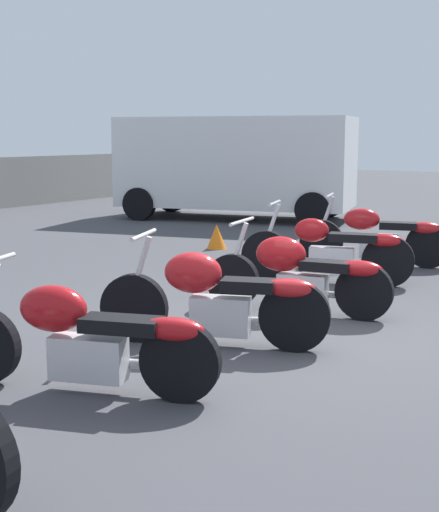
% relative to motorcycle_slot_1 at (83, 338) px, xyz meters
% --- Properties ---
extents(ground_plane, '(60.00, 60.00, 0.00)m').
position_rel_motorcycle_slot_1_xyz_m(ground_plane, '(2.15, -0.47, -0.40)').
color(ground_plane, '#424247').
extents(motorcycle_slot_1, '(0.91, 1.98, 0.93)m').
position_rel_motorcycle_slot_1_xyz_m(motorcycle_slot_1, '(0.00, 0.00, 0.00)').
color(motorcycle_slot_1, black).
rests_on(motorcycle_slot_1, ground_plane).
extents(motorcycle_slot_2, '(0.92, 1.92, 0.97)m').
position_rel_motorcycle_slot_1_xyz_m(motorcycle_slot_2, '(1.44, -0.16, 0.03)').
color(motorcycle_slot_2, black).
rests_on(motorcycle_slot_2, ground_plane).
extents(motorcycle_slot_3, '(0.68, 1.94, 0.94)m').
position_rel_motorcycle_slot_1_xyz_m(motorcycle_slot_3, '(2.85, -0.24, 0.02)').
color(motorcycle_slot_3, black).
rests_on(motorcycle_slot_3, ground_plane).
extents(motorcycle_slot_4, '(0.82, 2.05, 0.99)m').
position_rel_motorcycle_slot_1_xyz_m(motorcycle_slot_4, '(4.42, 0.11, 0.01)').
color(motorcycle_slot_4, black).
rests_on(motorcycle_slot_4, ground_plane).
extents(motorcycle_slot_5, '(0.84, 2.02, 0.98)m').
position_rel_motorcycle_slot_1_xyz_m(motorcycle_slot_5, '(5.90, 0.08, 0.01)').
color(motorcycle_slot_5, black).
rests_on(motorcycle_slot_5, ground_plane).
extents(parked_van, '(3.13, 5.29, 2.18)m').
position_rel_motorcycle_slot_1_xyz_m(parked_van, '(9.66, 4.73, 0.81)').
color(parked_van, white).
rests_on(parked_van, ground_plane).
extents(traffic_cone_near, '(0.31, 0.31, 0.39)m').
position_rel_motorcycle_slot_1_xyz_m(traffic_cone_near, '(5.94, 2.78, -0.20)').
color(traffic_cone_near, orange).
rests_on(traffic_cone_near, ground_plane).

